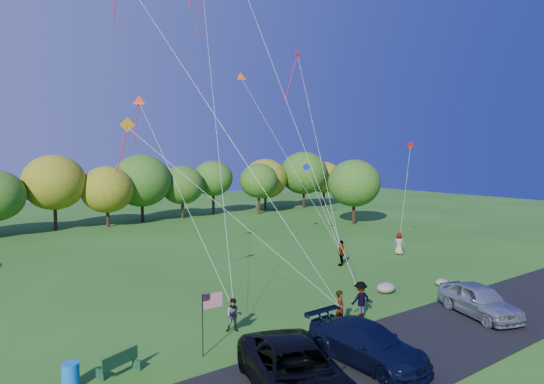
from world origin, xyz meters
The scene contains 17 objects.
ground centered at (0.00, 0.00, 0.00)m, with size 140.00×140.00×0.00m, color #265518.
asphalt_lane centered at (0.00, -4.00, 0.03)m, with size 44.00×6.00×0.06m, color black.
treeline centered at (1.38, 36.02, 4.67)m, with size 75.88×27.75×8.14m.
minivan_dark centered at (-6.58, -4.28, 0.93)m, with size 2.89×6.27×1.74m, color black.
minivan_navy centered at (-2.71, -4.01, 0.84)m, with size 2.18×5.37×1.56m, color black.
minivan_silver centered at (5.97, -3.69, 0.87)m, with size 1.92×4.77×1.63m, color #ACB3B8.
flyer_a centered at (-0.71, -0.55, 0.91)m, with size 0.66×0.43×1.82m, color #4C4C59.
flyer_b centered at (-4.99, 2.08, 0.78)m, with size 0.76×0.59×1.57m, color #4C4C59.
flyer_c centered at (1.24, -0.04, 0.90)m, with size 1.17×0.67×1.80m, color #4C4C59.
flyer_d centered at (8.34, 8.39, 0.95)m, with size 1.11×0.46×1.89m, color #4C4C59.
flyer_e centered at (14.78, 8.26, 0.90)m, with size 0.88×0.57×1.80m, color #4C4C59.
park_bench centered at (-10.79, 0.90, 0.49)m, with size 1.60×0.85×0.92m.
trash_barrel centered at (-12.51, 0.99, 0.46)m, with size 0.61×0.61×0.92m, color blue.
flag_assembly centered at (-7.19, 0.53, 1.96)m, with size 0.96×0.62×2.60m.
boulder_near centered at (5.51, 1.88, 0.31)m, with size 1.24×0.97×0.62m, color gray.
boulder_far centered at (9.48, 0.79, 0.23)m, with size 0.87×0.72×0.45m, color gray.
kites_aloft centered at (0.87, 13.49, 17.57)m, with size 24.60×12.34×17.26m.
Camera 1 is at (-16.75, -16.46, 8.34)m, focal length 32.00 mm.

